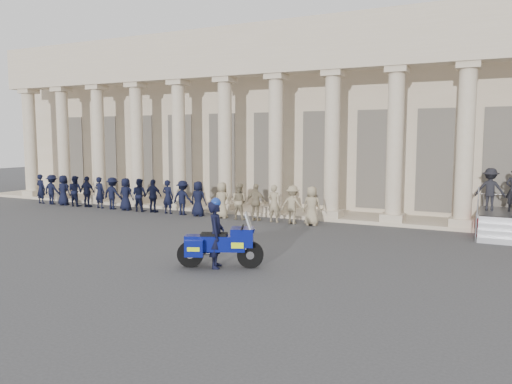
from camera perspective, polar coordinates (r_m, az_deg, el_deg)
name	(u,v)px	position (r m, az deg, el deg)	size (l,w,h in m)	color
ground	(206,256)	(15.00, -5.74, -7.32)	(90.00, 90.00, 0.00)	#3A3A3C
building	(347,119)	(28.21, 10.37, 8.16)	(40.00, 12.50, 9.00)	#C0AC90
officer_rank	(156,196)	(23.86, -11.31, -0.46)	(16.06, 0.60, 1.58)	black
motorcycle	(221,244)	(13.56, -4.02, -5.93)	(2.21, 1.40, 1.51)	black
rider	(216,233)	(13.51, -4.58, -4.70)	(0.67, 0.78, 1.91)	black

